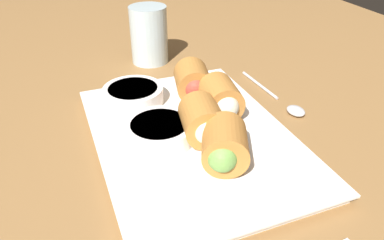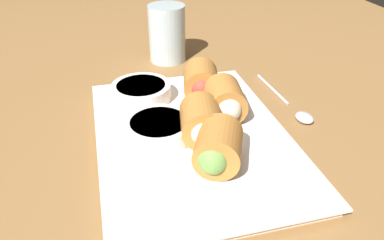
{
  "view_description": "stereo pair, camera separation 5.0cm",
  "coord_description": "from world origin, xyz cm",
  "px_view_note": "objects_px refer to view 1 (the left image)",
  "views": [
    {
      "loc": [
        -41.88,
        15.18,
        31.71
      ],
      "look_at": [
        -3.27,
        0.0,
        5.66
      ],
      "focal_mm": 35.0,
      "sensor_mm": 36.0,
      "label": 1
    },
    {
      "loc": [
        -43.43,
        10.42,
        31.71
      ],
      "look_at": [
        -3.27,
        0.0,
        5.66
      ],
      "focal_mm": 35.0,
      "sensor_mm": 36.0,
      "label": 2
    }
  ],
  "objects_px": {
    "dipping_bowl_far": "(133,94)",
    "spoon": "(286,104)",
    "dipping_bowl_near": "(160,131)",
    "drinking_glass": "(149,35)",
    "serving_plate": "(192,138)"
  },
  "relations": [
    {
      "from": "dipping_bowl_far",
      "to": "spoon",
      "type": "relative_size",
      "value": 0.53
    },
    {
      "from": "dipping_bowl_near",
      "to": "drinking_glass",
      "type": "xyz_separation_m",
      "value": [
        0.29,
        -0.07,
        0.03
      ]
    },
    {
      "from": "dipping_bowl_near",
      "to": "drinking_glass",
      "type": "distance_m",
      "value": 0.3
    },
    {
      "from": "dipping_bowl_near",
      "to": "serving_plate",
      "type": "bearing_deg",
      "value": -94.23
    },
    {
      "from": "dipping_bowl_near",
      "to": "spoon",
      "type": "xyz_separation_m",
      "value": [
        0.03,
        -0.22,
        -0.02
      ]
    },
    {
      "from": "dipping_bowl_near",
      "to": "spoon",
      "type": "bearing_deg",
      "value": -81.36
    },
    {
      "from": "dipping_bowl_far",
      "to": "spoon",
      "type": "height_order",
      "value": "dipping_bowl_far"
    },
    {
      "from": "dipping_bowl_far",
      "to": "drinking_glass",
      "type": "height_order",
      "value": "drinking_glass"
    },
    {
      "from": "spoon",
      "to": "serving_plate",
      "type": "bearing_deg",
      "value": 101.77
    },
    {
      "from": "dipping_bowl_near",
      "to": "drinking_glass",
      "type": "bearing_deg",
      "value": -13.53
    },
    {
      "from": "serving_plate",
      "to": "dipping_bowl_far",
      "type": "height_order",
      "value": "dipping_bowl_far"
    },
    {
      "from": "dipping_bowl_near",
      "to": "spoon",
      "type": "distance_m",
      "value": 0.22
    },
    {
      "from": "dipping_bowl_far",
      "to": "dipping_bowl_near",
      "type": "bearing_deg",
      "value": -175.86
    },
    {
      "from": "serving_plate",
      "to": "drinking_glass",
      "type": "height_order",
      "value": "drinking_glass"
    },
    {
      "from": "serving_plate",
      "to": "dipping_bowl_far",
      "type": "relative_size",
      "value": 3.87
    }
  ]
}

